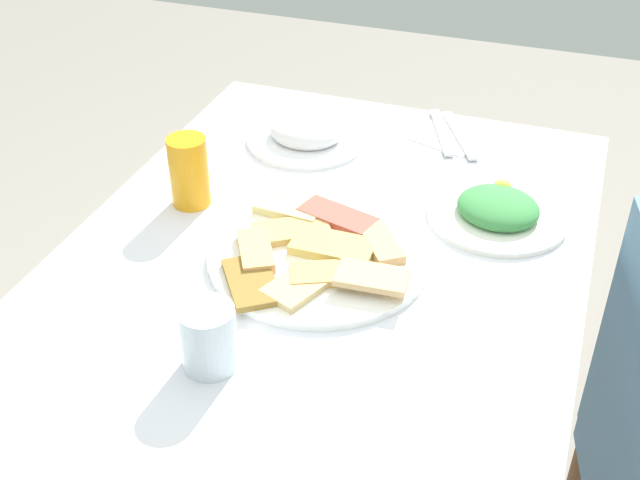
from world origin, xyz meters
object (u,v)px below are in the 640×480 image
Objects in this scene: dining_table at (321,301)px; paper_napkin at (450,135)px; soda_can at (189,171)px; pide_platter at (316,251)px; salad_plate_greens at (306,134)px; spoon at (460,135)px; fork at (442,132)px; drinking_glass at (208,338)px; salad_plate_rice at (498,210)px.

paper_napkin reaches higher than dining_table.
soda_can is 0.54m from paper_napkin.
salad_plate_greens reaches higher than pide_platter.
pide_platter is at bearing 22.57° from salad_plate_greens.
pide_platter is at bearing -13.58° from paper_napkin.
pide_platter is at bearing -28.40° from dining_table.
paper_napkin is at bearing 166.78° from dining_table.
spoon reaches higher than paper_napkin.
drinking_glass is at bearing -32.51° from fork.
salad_plate_rice is at bearing 129.06° from dining_table.
salad_plate_rice is at bearing 69.77° from salad_plate_greens.
drinking_glass is at bearing 30.26° from soda_can.
dining_table is 0.48m from spoon.
dining_table is at bearing 74.98° from soda_can.
soda_can reaches higher than salad_plate_rice.
paper_napkin is at bearing 167.51° from drinking_glass.
pide_platter reaches higher than fork.
spoon is (-0.47, 0.13, -0.01)m from pide_platter.
salad_plate_rice is 0.52m from soda_can.
drinking_glass is 0.46× the size of spoon.
spoon is at bearing -156.18° from salad_plate_rice.
pide_platter is 0.27m from soda_can.
dining_table is 9.05× the size of soda_can.
salad_plate_rice is 2.53× the size of drinking_glass.
drinking_glass reaches higher than pide_platter.
salad_plate_rice is 1.17× the size of spoon.
salad_plate_greens reaches higher than fork.
drinking_glass is (0.27, -0.05, 0.03)m from pide_platter.
paper_napkin is 0.02m from spoon.
fork is at bearing -117.04° from spoon.
fork is (-0.12, 0.24, -0.01)m from salad_plate_greens.
soda_can reaches higher than paper_napkin.
salad_plate_greens reaches higher than paper_napkin.
dining_table is 0.48m from fork.
paper_napkin is 0.67× the size of fork.
drinking_glass is at bearing -32.00° from salad_plate_rice.
pide_platter is (0.01, -0.01, 0.10)m from dining_table.
spoon is (-0.39, 0.38, -0.06)m from soda_can.
soda_can is (-0.08, -0.25, 0.05)m from pide_platter.
salad_plate_greens is (-0.34, -0.15, 0.11)m from dining_table.
fork is at bearing 168.94° from dining_table.
spoon is (-0.26, -0.12, -0.01)m from salad_plate_rice.
salad_plate_greens is 0.30m from spoon.
pide_platter is at bearing 72.57° from soda_can.
soda_can is at bearing -63.34° from fork.
soda_can is 0.52m from fork.
dining_table is 0.33m from salad_plate_rice.
pide_platter is at bearing -32.84° from fork.
pide_platter is 1.55× the size of salad_plate_greens.
pide_platter is 0.48m from paper_napkin.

